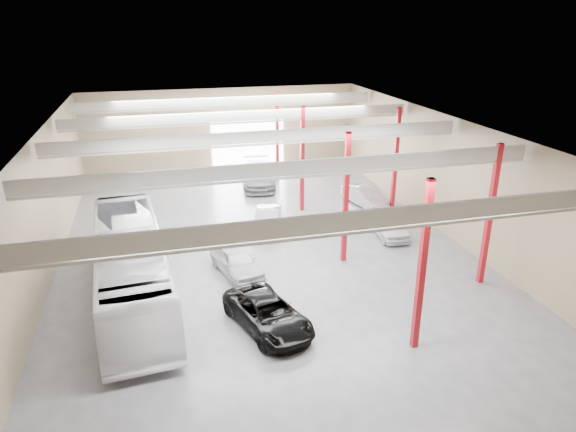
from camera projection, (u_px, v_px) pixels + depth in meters
name	position (u px, v px, depth m)	size (l,w,h in m)	color
depot_shell	(265.00, 164.00, 27.25)	(22.12, 32.12, 7.06)	#4E4E54
coach_bus	(131.00, 266.00, 23.20)	(2.93, 12.52, 3.49)	white
black_sedan	(268.00, 314.00, 21.44)	(2.25, 4.88, 1.36)	black
car_row_a	(237.00, 261.00, 26.00)	(1.67, 4.16, 1.42)	silver
car_row_b	(268.00, 220.00, 31.36)	(1.41, 4.04, 1.33)	silver
car_row_c	(258.00, 175.00, 39.57)	(2.41, 5.92, 1.72)	slate
car_right_near	(365.00, 196.00, 35.52)	(1.44, 4.14, 1.36)	#A4A4A8
car_right_far	(388.00, 224.00, 30.66)	(1.63, 4.05, 1.38)	silver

